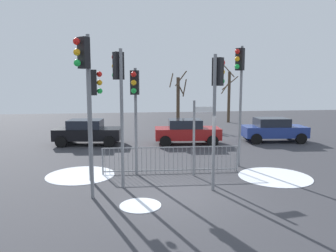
{
  "coord_description": "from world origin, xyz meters",
  "views": [
    {
      "loc": [
        -2.04,
        -9.93,
        3.53
      ],
      "look_at": [
        0.04,
        3.39,
        1.76
      ],
      "focal_mm": 34.18,
      "sensor_mm": 36.0,
      "label": 1
    }
  ],
  "objects_px": {
    "traffic_light_foreground_left": "(240,80)",
    "traffic_light_mid_left": "(85,80)",
    "car_red_mid": "(187,131)",
    "bare_tree_left": "(178,99)",
    "traffic_light_foreground_right": "(119,87)",
    "traffic_light_rear_left": "(93,98)",
    "bare_tree_centre": "(229,95)",
    "direction_sign_post": "(196,134)",
    "car_black_far": "(88,132)",
    "traffic_light_rear_right": "(217,92)",
    "car_blue_trailing": "(273,129)",
    "traffic_light_mid_right": "(135,97)"
  },
  "relations": [
    {
      "from": "traffic_light_mid_left",
      "to": "car_red_mid",
      "type": "height_order",
      "value": "traffic_light_mid_left"
    },
    {
      "from": "traffic_light_rear_right",
      "to": "car_black_far",
      "type": "distance_m",
      "value": 10.53
    },
    {
      "from": "traffic_light_foreground_right",
      "to": "car_black_far",
      "type": "relative_size",
      "value": 1.17
    },
    {
      "from": "direction_sign_post",
      "to": "traffic_light_mid_left",
      "type": "bearing_deg",
      "value": -159.79
    },
    {
      "from": "traffic_light_rear_left",
      "to": "direction_sign_post",
      "type": "bearing_deg",
      "value": 72.94
    },
    {
      "from": "traffic_light_foreground_left",
      "to": "traffic_light_rear_right",
      "type": "xyz_separation_m",
      "value": [
        -1.82,
        -2.69,
        -0.43
      ]
    },
    {
      "from": "traffic_light_rear_left",
      "to": "bare_tree_centre",
      "type": "distance_m",
      "value": 19.92
    },
    {
      "from": "traffic_light_mid_left",
      "to": "car_black_far",
      "type": "distance_m",
      "value": 9.71
    },
    {
      "from": "traffic_light_foreground_right",
      "to": "direction_sign_post",
      "type": "xyz_separation_m",
      "value": [
        2.86,
        0.93,
        -1.78
      ]
    },
    {
      "from": "car_blue_trailing",
      "to": "bare_tree_centre",
      "type": "xyz_separation_m",
      "value": [
        0.71,
        10.11,
        1.75
      ]
    },
    {
      "from": "direction_sign_post",
      "to": "bare_tree_left",
      "type": "relative_size",
      "value": 0.62
    },
    {
      "from": "traffic_light_rear_right",
      "to": "traffic_light_rear_left",
      "type": "xyz_separation_m",
      "value": [
        -4.09,
        1.66,
        -0.25
      ]
    },
    {
      "from": "traffic_light_rear_right",
      "to": "bare_tree_centre",
      "type": "distance_m",
      "value": 19.54
    },
    {
      "from": "traffic_light_foreground_left",
      "to": "traffic_light_mid_left",
      "type": "height_order",
      "value": "traffic_light_foreground_left"
    },
    {
      "from": "traffic_light_foreground_left",
      "to": "direction_sign_post",
      "type": "bearing_deg",
      "value": 72.73
    },
    {
      "from": "bare_tree_centre",
      "to": "traffic_light_rear_left",
      "type": "bearing_deg",
      "value": -123.55
    },
    {
      "from": "traffic_light_foreground_right",
      "to": "traffic_light_rear_left",
      "type": "height_order",
      "value": "traffic_light_foreground_right"
    },
    {
      "from": "traffic_light_mid_left",
      "to": "bare_tree_centre",
      "type": "relative_size",
      "value": 0.92
    },
    {
      "from": "traffic_light_foreground_right",
      "to": "car_black_far",
      "type": "distance_m",
      "value": 8.78
    },
    {
      "from": "traffic_light_rear_right",
      "to": "car_black_far",
      "type": "height_order",
      "value": "traffic_light_rear_right"
    },
    {
      "from": "traffic_light_mid_left",
      "to": "traffic_light_foreground_left",
      "type": "bearing_deg",
      "value": -109.46
    },
    {
      "from": "bare_tree_left",
      "to": "traffic_light_foreground_left",
      "type": "bearing_deg",
      "value": -90.53
    },
    {
      "from": "traffic_light_foreground_left",
      "to": "car_black_far",
      "type": "height_order",
      "value": "traffic_light_foreground_left"
    },
    {
      "from": "direction_sign_post",
      "to": "car_red_mid",
      "type": "distance_m",
      "value": 6.66
    },
    {
      "from": "traffic_light_foreground_left",
      "to": "bare_tree_left",
      "type": "height_order",
      "value": "traffic_light_foreground_left"
    },
    {
      "from": "car_blue_trailing",
      "to": "direction_sign_post",
      "type": "bearing_deg",
      "value": -129.41
    },
    {
      "from": "traffic_light_rear_right",
      "to": "traffic_light_mid_left",
      "type": "height_order",
      "value": "traffic_light_mid_left"
    },
    {
      "from": "traffic_light_foreground_left",
      "to": "traffic_light_mid_right",
      "type": "distance_m",
      "value": 4.47
    },
    {
      "from": "car_blue_trailing",
      "to": "bare_tree_left",
      "type": "xyz_separation_m",
      "value": [
        -4.26,
        8.91,
        1.52
      ]
    },
    {
      "from": "traffic_light_rear_left",
      "to": "car_red_mid",
      "type": "distance_m",
      "value": 8.47
    },
    {
      "from": "traffic_light_mid_left",
      "to": "car_blue_trailing",
      "type": "distance_m",
      "value": 13.66
    },
    {
      "from": "car_red_mid",
      "to": "bare_tree_left",
      "type": "relative_size",
      "value": 0.84
    },
    {
      "from": "bare_tree_left",
      "to": "direction_sign_post",
      "type": "bearing_deg",
      "value": -98.27
    },
    {
      "from": "bare_tree_centre",
      "to": "direction_sign_post",
      "type": "bearing_deg",
      "value": -113.5
    },
    {
      "from": "traffic_light_foreground_right",
      "to": "car_black_far",
      "type": "xyz_separation_m",
      "value": [
        -1.84,
        8.16,
        -2.66
      ]
    },
    {
      "from": "traffic_light_rear_left",
      "to": "bare_tree_centre",
      "type": "relative_size",
      "value": 0.77
    },
    {
      "from": "traffic_light_foreground_right",
      "to": "traffic_light_mid_right",
      "type": "bearing_deg",
      "value": 36.7
    },
    {
      "from": "traffic_light_rear_left",
      "to": "bare_tree_left",
      "type": "xyz_separation_m",
      "value": [
        6.04,
        15.4,
        -0.74
      ]
    },
    {
      "from": "traffic_light_rear_left",
      "to": "car_black_far",
      "type": "bearing_deg",
      "value": 169.41
    },
    {
      "from": "traffic_light_mid_left",
      "to": "bare_tree_left",
      "type": "relative_size",
      "value": 1.07
    },
    {
      "from": "car_red_mid",
      "to": "bare_tree_left",
      "type": "bearing_deg",
      "value": 87.97
    },
    {
      "from": "traffic_light_mid_right",
      "to": "traffic_light_mid_left",
      "type": "relative_size",
      "value": 0.83
    },
    {
      "from": "traffic_light_foreground_right",
      "to": "traffic_light_mid_left",
      "type": "height_order",
      "value": "traffic_light_mid_left"
    },
    {
      "from": "direction_sign_post",
      "to": "bare_tree_left",
      "type": "bearing_deg",
      "value": 74.41
    },
    {
      "from": "direction_sign_post",
      "to": "bare_tree_left",
      "type": "distance_m",
      "value": 15.54
    },
    {
      "from": "bare_tree_left",
      "to": "car_red_mid",
      "type": "bearing_deg",
      "value": -97.45
    },
    {
      "from": "car_black_far",
      "to": "traffic_light_rear_right",
      "type": "bearing_deg",
      "value": -53.48
    },
    {
      "from": "traffic_light_rear_right",
      "to": "car_red_mid",
      "type": "distance_m",
      "value": 8.62
    },
    {
      "from": "car_blue_trailing",
      "to": "traffic_light_foreground_left",
      "type": "bearing_deg",
      "value": -123.01
    },
    {
      "from": "direction_sign_post",
      "to": "car_black_far",
      "type": "height_order",
      "value": "direction_sign_post"
    }
  ]
}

